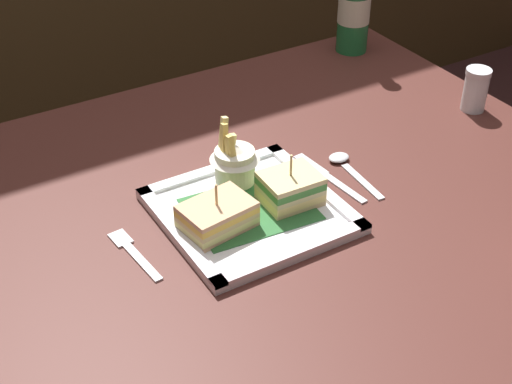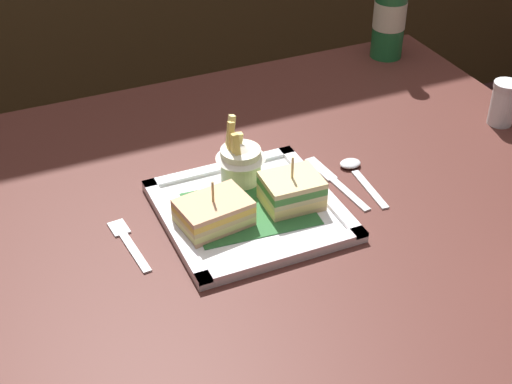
# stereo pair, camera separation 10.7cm
# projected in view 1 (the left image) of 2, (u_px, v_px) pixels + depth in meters

# --- Properties ---
(dining_table) EXTENTS (1.12, 0.93, 0.77)m
(dining_table) POSITION_uv_depth(u_px,v_px,m) (262.00, 281.00, 1.18)
(dining_table) COLOR #49231D
(dining_table) RESTS_ON ground_plane
(square_plate) EXTENTS (0.25, 0.25, 0.02)m
(square_plate) POSITION_uv_depth(u_px,v_px,m) (250.00, 211.00, 1.09)
(square_plate) COLOR white
(square_plate) RESTS_ON dining_table
(sandwich_half_left) EXTENTS (0.11, 0.08, 0.07)m
(sandwich_half_left) POSITION_uv_depth(u_px,v_px,m) (217.00, 216.00, 1.04)
(sandwich_half_left) COLOR tan
(sandwich_half_left) RESTS_ON square_plate
(sandwich_half_right) EXTENTS (0.09, 0.07, 0.08)m
(sandwich_half_right) POSITION_uv_depth(u_px,v_px,m) (290.00, 188.00, 1.09)
(sandwich_half_right) COLOR #DCB87A
(sandwich_half_right) RESTS_ON square_plate
(fries_cup) EXTENTS (0.08, 0.08, 0.10)m
(fries_cup) POSITION_uv_depth(u_px,v_px,m) (235.00, 160.00, 1.13)
(fries_cup) COLOR silver
(fries_cup) RESTS_ON square_plate
(beer_bottle) EXTENTS (0.07, 0.07, 0.27)m
(beer_bottle) POSITION_uv_depth(u_px,v_px,m) (355.00, 2.00, 1.51)
(beer_bottle) COLOR #1E6733
(beer_bottle) RESTS_ON dining_table
(fork) EXTENTS (0.03, 0.13, 0.00)m
(fork) POSITION_uv_depth(u_px,v_px,m) (133.00, 252.00, 1.03)
(fork) COLOR silver
(fork) RESTS_ON dining_table
(knife) EXTENTS (0.03, 0.16, 0.00)m
(knife) POSITION_uv_depth(u_px,v_px,m) (326.00, 176.00, 1.18)
(knife) COLOR silver
(knife) RESTS_ON dining_table
(spoon) EXTENTS (0.03, 0.14, 0.01)m
(spoon) POSITION_uv_depth(u_px,v_px,m) (345.00, 164.00, 1.20)
(spoon) COLOR silver
(spoon) RESTS_ON dining_table
(salt_shaker) EXTENTS (0.05, 0.05, 0.08)m
(salt_shaker) POSITION_uv_depth(u_px,v_px,m) (475.00, 92.00, 1.34)
(salt_shaker) COLOR silver
(salt_shaker) RESTS_ON dining_table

